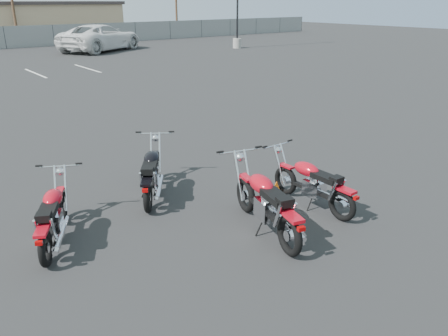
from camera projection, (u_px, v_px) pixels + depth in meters
ground at (235, 210)px, 8.49m from camera, size 120.00×120.00×0.00m
motorcycle_front_red at (53, 216)px, 7.23m from camera, size 1.37×2.02×1.03m
motorcycle_second_black at (152, 173)px, 8.96m from camera, size 1.64×2.04×1.09m
motorcycle_third_red at (313, 184)px, 8.48m from camera, size 0.84×2.16×1.06m
motorcycle_rear_red at (267, 203)px, 7.54m from camera, size 1.17×2.40×1.18m
training_cone_near at (276, 187)px, 9.17m from camera, size 0.24×0.24×0.29m
light_pole_east at (237, 13)px, 36.03m from camera, size 0.80×0.70×10.68m
tan_building_east at (43, 20)px, 45.90m from camera, size 14.40×9.40×3.70m
white_van at (100, 30)px, 34.46m from camera, size 6.98×9.09×3.23m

